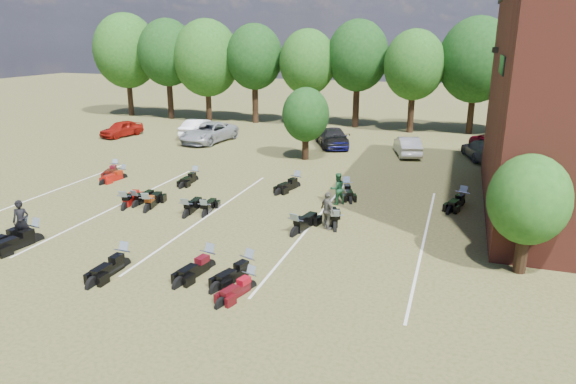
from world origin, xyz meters
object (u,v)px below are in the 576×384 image
at_px(motorcycle_3, 124,266).
at_px(motorcycle_14, 116,173).
at_px(motorcycle_0, 25,239).
at_px(car_0, 122,129).
at_px(motorcycle_7, 125,209).
at_px(person_black, 21,222).
at_px(person_green, 337,189).
at_px(person_grey, 328,211).
at_px(car_4, 335,137).

height_order(motorcycle_3, motorcycle_14, motorcycle_3).
bearing_deg(motorcycle_14, motorcycle_0, -88.52).
distance_m(car_0, motorcycle_7, 20.02).
relative_size(person_black, motorcycle_7, 0.75).
height_order(person_green, motorcycle_7, person_green).
xyz_separation_m(person_black, person_grey, (11.56, 5.47, -0.03)).
bearing_deg(person_grey, person_green, -37.70).
relative_size(motorcycle_3, motorcycle_14, 1.12).
bearing_deg(person_grey, car_4, -31.67).
bearing_deg(person_grey, motorcycle_3, 90.28).
relative_size(car_0, motorcycle_7, 1.63).
distance_m(car_0, motorcycle_0, 23.28).
bearing_deg(motorcycle_0, motorcycle_7, 78.25).
relative_size(person_black, motorcycle_0, 0.73).
xyz_separation_m(car_4, person_grey, (3.89, -17.18, 0.12)).
bearing_deg(car_0, person_black, -51.69).
bearing_deg(car_0, person_grey, -23.44).
height_order(car_4, person_black, person_black).
height_order(car_4, motorcycle_3, car_4).
xyz_separation_m(motorcycle_0, motorcycle_14, (-3.28, 10.54, 0.00)).
relative_size(person_grey, motorcycle_3, 0.74).
bearing_deg(motorcycle_3, motorcycle_7, 127.03).
bearing_deg(motorcycle_0, motorcycle_3, -2.53).
xyz_separation_m(person_grey, motorcycle_14, (-15.05, 5.29, -0.87)).
xyz_separation_m(motorcycle_3, motorcycle_14, (-8.85, 11.43, 0.00)).
bearing_deg(person_black, car_4, 44.60).
bearing_deg(person_green, car_0, -68.84).
distance_m(motorcycle_3, motorcycle_7, 6.91).
xyz_separation_m(car_4, person_green, (3.47, -13.58, 0.07)).
bearing_deg(motorcycle_3, car_0, 127.72).
bearing_deg(person_green, motorcycle_3, 19.57).
bearing_deg(motorcycle_14, person_green, -22.38).
bearing_deg(person_black, motorcycle_14, 81.27).
distance_m(car_4, person_green, 14.01).
height_order(car_4, motorcycle_7, car_4).
height_order(car_0, person_green, person_green).
bearing_deg(car_4, motorcycle_0, -130.43).
relative_size(person_green, motorcycle_3, 0.70).
distance_m(car_0, car_4, 18.22).
height_order(person_green, motorcycle_0, person_green).
bearing_deg(motorcycle_14, person_black, -87.85).
distance_m(car_4, person_black, 23.91).
bearing_deg(person_grey, motorcycle_0, 69.62).
bearing_deg(person_black, car_0, 89.73).
bearing_deg(motorcycle_7, motorcycle_14, -63.98).
distance_m(person_black, motorcycle_0, 0.95).
xyz_separation_m(person_green, motorcycle_3, (-5.78, -9.74, -0.82)).
distance_m(motorcycle_0, motorcycle_7, 5.00).
bearing_deg(motorcycle_7, person_grey, 168.92).
xyz_separation_m(person_grey, motorcycle_0, (-11.77, -5.25, -0.87)).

